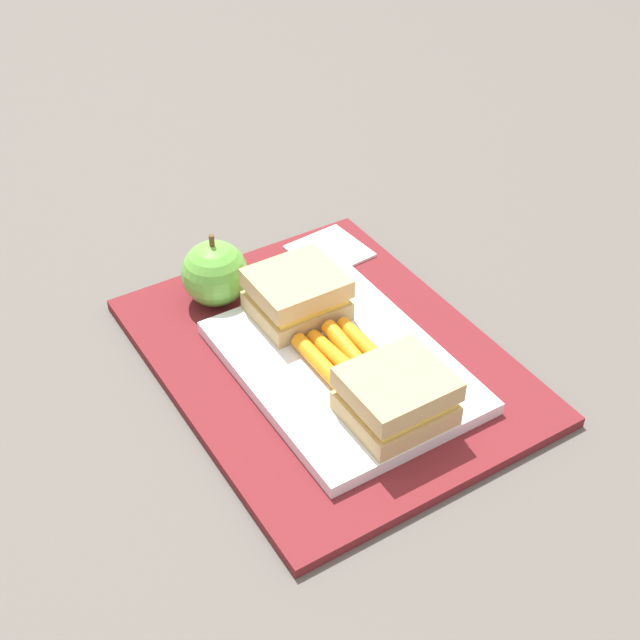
% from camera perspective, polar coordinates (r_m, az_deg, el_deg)
% --- Properties ---
extents(ground_plane, '(2.40, 2.40, 0.00)m').
position_cam_1_polar(ground_plane, '(0.79, 0.48, -2.85)').
color(ground_plane, '#56514C').
extents(lunchbag_mat, '(0.36, 0.28, 0.01)m').
position_cam_1_polar(lunchbag_mat, '(0.78, 0.48, -2.58)').
color(lunchbag_mat, maroon).
rests_on(lunchbag_mat, ground_plane).
extents(food_tray, '(0.23, 0.17, 0.01)m').
position_cam_1_polar(food_tray, '(0.76, 1.49, -3.04)').
color(food_tray, white).
rests_on(food_tray, lunchbag_mat).
extents(sandwich_half_left, '(0.07, 0.08, 0.04)m').
position_cam_1_polar(sandwich_half_left, '(0.70, 5.04, -5.01)').
color(sandwich_half_left, tan).
rests_on(sandwich_half_left, food_tray).
extents(sandwich_half_right, '(0.07, 0.08, 0.04)m').
position_cam_1_polar(sandwich_half_right, '(0.79, -1.54, 1.69)').
color(sandwich_half_right, tan).
rests_on(sandwich_half_right, food_tray).
extents(carrot_sticks_bundle, '(0.08, 0.06, 0.02)m').
position_cam_1_polar(carrot_sticks_bundle, '(0.75, 1.52, -2.29)').
color(carrot_sticks_bundle, orange).
rests_on(carrot_sticks_bundle, food_tray).
extents(apple, '(0.06, 0.06, 0.08)m').
position_cam_1_polar(apple, '(0.83, -6.93, 3.07)').
color(apple, '#66B742').
rests_on(apple, lunchbag_mat).
extents(paper_napkin, '(0.08, 0.08, 0.00)m').
position_cam_1_polar(paper_napkin, '(0.91, 0.62, 4.55)').
color(paper_napkin, white).
rests_on(paper_napkin, lunchbag_mat).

